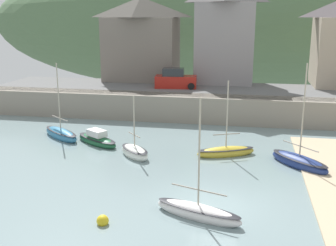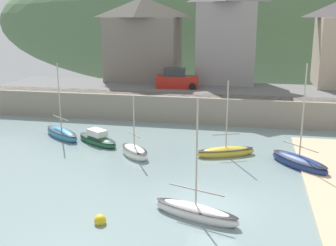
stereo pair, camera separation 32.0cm
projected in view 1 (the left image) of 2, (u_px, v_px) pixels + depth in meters
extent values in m
cube|color=gray|center=(214.00, 204.00, 21.76)|extent=(48.00, 40.00, 0.06)
cube|color=gray|center=(230.00, 110.00, 37.60)|extent=(48.00, 2.40, 2.40)
cube|color=#606060|center=(232.00, 90.00, 40.83)|extent=(48.00, 9.00, 0.10)
ellipsoid|color=#54734E|center=(215.00, 22.00, 72.98)|extent=(80.00, 44.00, 23.34)
cube|color=slate|center=(142.00, 49.00, 46.09)|extent=(7.79, 5.21, 6.84)
pyramid|color=#45423B|center=(141.00, 7.00, 44.96)|extent=(8.09, 5.51, 2.12)
cube|color=gray|center=(225.00, 43.00, 44.23)|extent=(6.03, 5.32, 8.36)
ellipsoid|color=gold|center=(226.00, 152.00, 29.02)|extent=(4.24, 2.64, 0.84)
ellipsoid|color=black|center=(226.00, 149.00, 28.96)|extent=(4.16, 2.59, 0.12)
cylinder|color=#B2A893|center=(227.00, 114.00, 28.33)|extent=(0.09, 0.09, 4.61)
cylinder|color=gray|center=(226.00, 134.00, 28.69)|extent=(1.83, 0.85, 0.07)
ellipsoid|color=teal|center=(61.00, 135.00, 33.17)|extent=(4.28, 3.67, 0.98)
ellipsoid|color=black|center=(61.00, 131.00, 33.10)|extent=(4.19, 3.59, 0.12)
cylinder|color=#B2A893|center=(58.00, 96.00, 32.39)|extent=(0.09, 0.09, 5.18)
cylinder|color=gray|center=(60.00, 118.00, 32.84)|extent=(2.08, 1.61, 0.07)
ellipsoid|color=white|center=(198.00, 213.00, 20.16)|extent=(4.58, 2.42, 0.88)
ellipsoid|color=black|center=(198.00, 208.00, 20.10)|extent=(4.49, 2.38, 0.12)
cylinder|color=#B2A893|center=(199.00, 153.00, 19.39)|extent=(0.09, 0.09, 5.25)
cylinder|color=gray|center=(198.00, 190.00, 19.86)|extent=(2.78, 1.02, 0.07)
ellipsoid|color=white|center=(135.00, 153.00, 28.82)|extent=(2.95, 3.02, 0.99)
ellipsoid|color=black|center=(135.00, 149.00, 28.75)|extent=(2.89, 2.96, 0.12)
cylinder|color=#B2A893|center=(134.00, 121.00, 28.24)|extent=(0.09, 0.09, 3.54)
cylinder|color=gray|center=(134.00, 135.00, 28.49)|extent=(1.14, 1.19, 0.07)
ellipsoid|color=#1F5D37|center=(97.00, 141.00, 31.69)|extent=(4.30, 3.47, 0.78)
ellipsoid|color=black|center=(97.00, 138.00, 31.64)|extent=(4.21, 3.40, 0.12)
cube|color=silver|center=(97.00, 133.00, 31.53)|extent=(1.76, 1.59, 0.48)
ellipsoid|color=navy|center=(299.00, 162.00, 26.96)|extent=(4.01, 4.18, 0.96)
ellipsoid|color=black|center=(299.00, 158.00, 26.90)|extent=(3.93, 4.10, 0.12)
cylinder|color=#B2A893|center=(303.00, 111.00, 26.09)|extent=(0.09, 0.09, 5.93)
cylinder|color=gray|center=(300.00, 146.00, 26.68)|extent=(1.98, 2.13, 0.07)
cube|color=#AB1F17|center=(176.00, 82.00, 41.69)|extent=(4.25, 2.11, 1.20)
cube|color=#282D33|center=(173.00, 72.00, 41.49)|extent=(2.24, 1.71, 0.80)
cylinder|color=black|center=(193.00, 84.00, 42.22)|extent=(0.64, 0.22, 0.64)
cylinder|color=black|center=(191.00, 86.00, 40.70)|extent=(0.64, 0.22, 0.64)
cylinder|color=black|center=(161.00, 83.00, 42.82)|extent=(0.64, 0.22, 0.64)
cylinder|color=black|center=(158.00, 85.00, 41.30)|extent=(0.64, 0.22, 0.64)
sphere|color=yellow|center=(103.00, 221.00, 19.52)|extent=(0.57, 0.57, 0.57)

